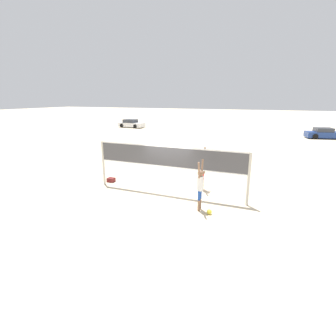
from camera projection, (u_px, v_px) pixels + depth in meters
name	position (u px, v px, depth m)	size (l,w,h in m)	color
ground_plane	(168.00, 193.00, 13.52)	(200.00, 200.00, 0.00)	beige
volleyball_net	(168.00, 161.00, 13.07)	(7.98, 0.12, 2.47)	beige
player_spiker	(200.00, 184.00, 11.23)	(0.28, 0.72, 2.24)	#8C664C
player_blocker	(203.00, 168.00, 13.77)	(0.28, 0.72, 2.27)	#8C664C
volleyball	(209.00, 212.00, 11.08)	(0.21, 0.21, 0.21)	yellow
gear_bag	(111.00, 180.00, 15.35)	(0.41, 0.34, 0.23)	maroon
parked_car_near	(324.00, 134.00, 31.50)	(4.49, 2.66, 1.29)	navy
parked_car_mid	(131.00, 124.00, 43.08)	(4.52, 2.26, 1.32)	silver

